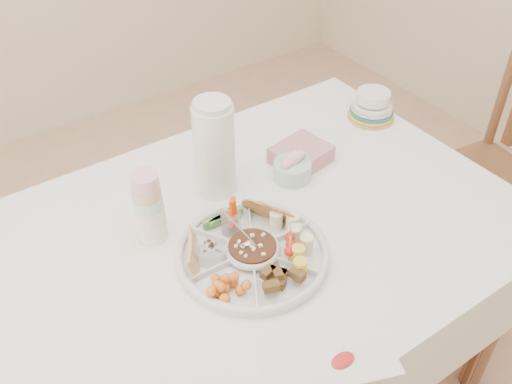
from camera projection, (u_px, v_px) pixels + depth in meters
dining_table at (245, 322)px, 1.75m from camera, size 1.52×1.02×0.76m
chair at (490, 172)px, 2.08m from camera, size 0.50×0.50×1.06m
party_tray at (252, 252)px, 1.43m from camera, size 0.39×0.39×0.04m
bean_dip at (252, 249)px, 1.42m from camera, size 0.12×0.12×0.04m
tortillas at (274, 214)px, 1.50m from camera, size 0.10×0.10×0.06m
carrot_cucumber at (225, 210)px, 1.48m from camera, size 0.11×0.11×0.10m
pita_raisins at (200, 248)px, 1.41m from camera, size 0.12×0.12×0.07m
cherries at (227, 283)px, 1.33m from camera, size 0.11×0.11×0.04m
granola_chunks at (283, 281)px, 1.33m from camera, size 0.10×0.10×0.04m
banana_tomato at (305, 239)px, 1.41m from camera, size 0.11×0.11×0.09m
cup_stack at (148, 205)px, 1.43m from camera, size 0.10×0.10×0.22m
thermos at (214, 147)px, 1.56m from camera, size 0.13×0.13×0.30m
flower_bowl at (292, 167)px, 1.67m from camera, size 0.13×0.13×0.08m
napkin_stack at (301, 155)px, 1.74m from camera, size 0.18×0.16×0.05m
plate_stack at (372, 105)px, 1.91m from camera, size 0.17×0.17×0.10m
placemat at (332, 369)px, 1.19m from camera, size 0.31×0.19×0.01m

